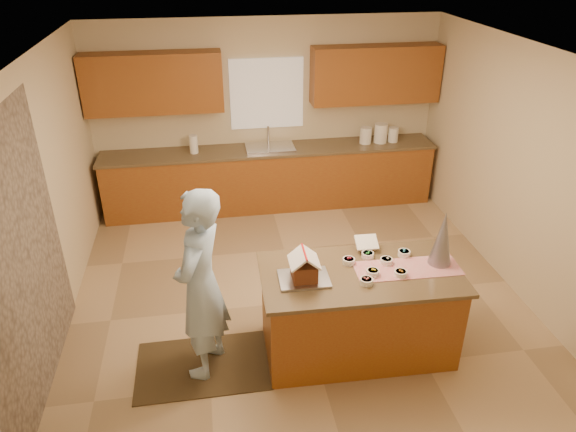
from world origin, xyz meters
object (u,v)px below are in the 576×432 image
at_px(tinsel_tree, 443,238).
at_px(gingerbread_house, 304,268).
at_px(island_base, 358,313).
at_px(boy, 201,286).

distance_m(tinsel_tree, gingerbread_house, 1.33).
relative_size(island_base, boy, 0.96).
bearing_deg(boy, island_base, 112.90).
xyz_separation_m(island_base, boy, (-1.46, -0.02, 0.50)).
bearing_deg(gingerbread_house, island_base, 3.76).
distance_m(island_base, gingerbread_house, 0.81).
relative_size(tinsel_tree, gingerbread_house, 1.92).
xyz_separation_m(tinsel_tree, boy, (-2.24, -0.05, -0.24)).
relative_size(boy, gingerbread_house, 6.54).
bearing_deg(boy, gingerbread_house, 111.10).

